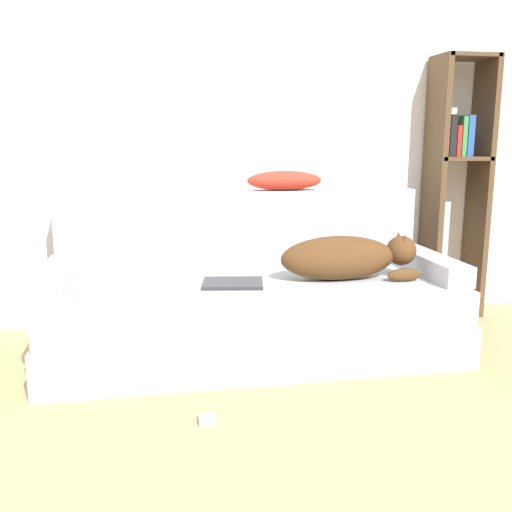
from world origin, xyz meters
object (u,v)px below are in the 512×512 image
(couch, at_px, (253,317))
(power_adapter, at_px, (207,420))
(bookshelf, at_px, (457,173))
(throw_pillow, at_px, (284,181))
(laptop, at_px, (233,283))
(dog, at_px, (347,257))

(couch, xyz_separation_m, power_adapter, (-0.32, -0.75, -0.18))
(bookshelf, bearing_deg, throw_pillow, -176.60)
(couch, relative_size, laptop, 6.31)
(dog, relative_size, power_adapter, 11.76)
(dog, distance_m, power_adapter, 1.17)
(dog, bearing_deg, throw_pillow, 117.86)
(throw_pillow, relative_size, bookshelf, 0.27)
(dog, height_order, throw_pillow, throw_pillow)
(dog, distance_m, bookshelf, 1.10)
(bookshelf, xyz_separation_m, power_adapter, (-1.70, -1.20, -0.90))
(dog, distance_m, laptop, 0.62)
(throw_pillow, height_order, bookshelf, bookshelf)
(dog, relative_size, bookshelf, 0.46)
(laptop, height_order, power_adapter, laptop)
(couch, bearing_deg, dog, -7.23)
(throw_pillow, bearing_deg, power_adapter, -116.91)
(throw_pillow, relative_size, power_adapter, 7.01)
(couch, xyz_separation_m, laptop, (-0.12, -0.08, 0.21))
(throw_pillow, bearing_deg, bookshelf, 3.40)
(throw_pillow, xyz_separation_m, power_adapter, (-0.58, -1.14, -0.87))
(couch, distance_m, laptop, 0.25)
(bookshelf, distance_m, power_adapter, 2.27)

